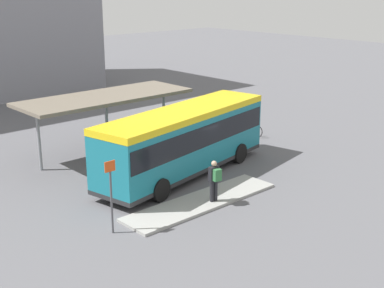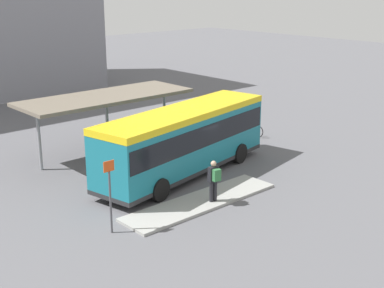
{
  "view_description": "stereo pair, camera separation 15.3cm",
  "coord_description": "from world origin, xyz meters",
  "px_view_note": "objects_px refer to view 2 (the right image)",
  "views": [
    {
      "loc": [
        -16.0,
        -17.99,
        8.9
      ],
      "look_at": [
        0.5,
        0.0,
        1.44
      ],
      "focal_mm": 50.0,
      "sensor_mm": 36.0,
      "label": 1
    },
    {
      "loc": [
        -15.89,
        -18.09,
        8.9
      ],
      "look_at": [
        0.5,
        0.0,
        1.44
      ],
      "focal_mm": 50.0,
      "sensor_mm": 36.0,
      "label": 2
    }
  ],
  "objects_px": {
    "bicycle_white": "(228,125)",
    "potted_planter_far_side": "(109,164)",
    "bicycle_black": "(237,128)",
    "city_bus": "(184,137)",
    "platform_sign": "(110,193)",
    "pedestrian_waiting": "(214,179)",
    "bicycle_orange": "(250,130)",
    "potted_planter_near_shelter": "(154,151)"
  },
  "relations": [
    {
      "from": "potted_planter_near_shelter",
      "to": "bicycle_black",
      "type": "bearing_deg",
      "value": 8.26
    },
    {
      "from": "bicycle_white",
      "to": "potted_planter_near_shelter",
      "type": "relative_size",
      "value": 1.31
    },
    {
      "from": "pedestrian_waiting",
      "to": "bicycle_black",
      "type": "distance_m",
      "value": 10.86
    },
    {
      "from": "pedestrian_waiting",
      "to": "bicycle_white",
      "type": "relative_size",
      "value": 1.0
    },
    {
      "from": "bicycle_orange",
      "to": "bicycle_white",
      "type": "relative_size",
      "value": 1.0
    },
    {
      "from": "bicycle_white",
      "to": "city_bus",
      "type": "bearing_deg",
      "value": 113.34
    },
    {
      "from": "city_bus",
      "to": "bicycle_black",
      "type": "height_order",
      "value": "city_bus"
    },
    {
      "from": "pedestrian_waiting",
      "to": "platform_sign",
      "type": "distance_m",
      "value": 4.7
    },
    {
      "from": "platform_sign",
      "to": "potted_planter_near_shelter",
      "type": "bearing_deg",
      "value": 40.27
    },
    {
      "from": "bicycle_white",
      "to": "pedestrian_waiting",
      "type": "bearing_deg",
      "value": 124.96
    },
    {
      "from": "bicycle_white",
      "to": "potted_planter_near_shelter",
      "type": "xyz_separation_m",
      "value": [
        -7.35,
        -1.91,
        0.31
      ]
    },
    {
      "from": "bicycle_black",
      "to": "potted_planter_far_side",
      "type": "bearing_deg",
      "value": 92.29
    },
    {
      "from": "bicycle_white",
      "to": "platform_sign",
      "type": "bearing_deg",
      "value": 111.29
    },
    {
      "from": "potted_planter_far_side",
      "to": "platform_sign",
      "type": "distance_m",
      "value": 5.98
    },
    {
      "from": "city_bus",
      "to": "bicycle_white",
      "type": "relative_size",
      "value": 5.87
    },
    {
      "from": "bicycle_orange",
      "to": "bicycle_black",
      "type": "height_order",
      "value": "bicycle_orange"
    },
    {
      "from": "bicycle_orange",
      "to": "platform_sign",
      "type": "distance_m",
      "value": 14.43
    },
    {
      "from": "bicycle_orange",
      "to": "bicycle_black",
      "type": "relative_size",
      "value": 1.14
    },
    {
      "from": "bicycle_orange",
      "to": "potted_planter_far_side",
      "type": "height_order",
      "value": "potted_planter_far_side"
    },
    {
      "from": "potted_planter_far_side",
      "to": "bicycle_white",
      "type": "bearing_deg",
      "value": 11.02
    },
    {
      "from": "pedestrian_waiting",
      "to": "bicycle_white",
      "type": "xyz_separation_m",
      "value": [
        8.63,
        7.57,
        -0.75
      ]
    },
    {
      "from": "city_bus",
      "to": "potted_planter_near_shelter",
      "type": "height_order",
      "value": "city_bus"
    },
    {
      "from": "bicycle_white",
      "to": "platform_sign",
      "type": "relative_size",
      "value": 0.63
    },
    {
      "from": "bicycle_black",
      "to": "bicycle_orange",
      "type": "bearing_deg",
      "value": -167.17
    },
    {
      "from": "bicycle_black",
      "to": "platform_sign",
      "type": "bearing_deg",
      "value": 110.77
    },
    {
      "from": "bicycle_orange",
      "to": "bicycle_white",
      "type": "bearing_deg",
      "value": 175.18
    },
    {
      "from": "bicycle_orange",
      "to": "platform_sign",
      "type": "xyz_separation_m",
      "value": [
        -13.41,
        -5.2,
        1.17
      ]
    },
    {
      "from": "bicycle_white",
      "to": "potted_planter_near_shelter",
      "type": "height_order",
      "value": "potted_planter_near_shelter"
    },
    {
      "from": "city_bus",
      "to": "potted_planter_far_side",
      "type": "height_order",
      "value": "city_bus"
    },
    {
      "from": "bicycle_black",
      "to": "bicycle_white",
      "type": "xyz_separation_m",
      "value": [
        0.12,
        0.86,
        0.04
      ]
    },
    {
      "from": "potted_planter_far_side",
      "to": "bicycle_orange",
      "type": "bearing_deg",
      "value": 1.29
    },
    {
      "from": "city_bus",
      "to": "platform_sign",
      "type": "distance_m",
      "value": 6.7
    },
    {
      "from": "bicycle_orange",
      "to": "platform_sign",
      "type": "bearing_deg",
      "value": -78.27
    },
    {
      "from": "bicycle_black",
      "to": "potted_planter_far_side",
      "type": "height_order",
      "value": "potted_planter_far_side"
    },
    {
      "from": "bicycle_black",
      "to": "potted_planter_near_shelter",
      "type": "height_order",
      "value": "potted_planter_near_shelter"
    },
    {
      "from": "pedestrian_waiting",
      "to": "city_bus",
      "type": "bearing_deg",
      "value": -14.18
    },
    {
      "from": "bicycle_white",
      "to": "potted_planter_far_side",
      "type": "distance_m",
      "value": 10.26
    },
    {
      "from": "bicycle_black",
      "to": "bicycle_white",
      "type": "height_order",
      "value": "bicycle_white"
    },
    {
      "from": "city_bus",
      "to": "bicycle_white",
      "type": "xyz_separation_m",
      "value": [
        7.2,
        4.1,
        -1.48
      ]
    },
    {
      "from": "city_bus",
      "to": "bicycle_orange",
      "type": "relative_size",
      "value": 5.85
    },
    {
      "from": "city_bus",
      "to": "bicycle_orange",
      "type": "xyz_separation_m",
      "value": [
        7.34,
        2.37,
        -1.48
      ]
    },
    {
      "from": "bicycle_black",
      "to": "platform_sign",
      "type": "distance_m",
      "value": 14.53
    }
  ]
}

